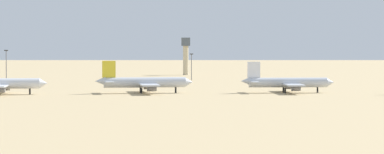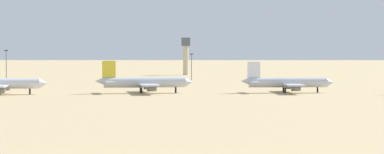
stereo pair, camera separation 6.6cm
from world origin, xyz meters
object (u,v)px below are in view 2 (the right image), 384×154
object	(u,v)px
parked_jet_yellow_3	(144,83)
light_pole_mid	(6,64)
parked_jet_white_4	(287,83)
light_pole_east	(191,65)
control_tower	(186,52)

from	to	relation	value
parked_jet_yellow_3	light_pole_mid	world-z (taller)	light_pole_mid
parked_jet_white_4	light_pole_east	xyz separation A→B (m)	(-34.80, 118.61, 4.08)
light_pole_east	parked_jet_white_4	bearing A→B (deg)	-73.65
control_tower	light_pole_mid	size ratio (longest dim) A/B	1.41
control_tower	light_pole_mid	distance (m)	136.73
parked_jet_yellow_3	control_tower	bearing A→B (deg)	77.54
parked_jet_yellow_3	light_pole_east	bearing A→B (deg)	73.28
parked_jet_white_4	light_pole_mid	xyz separation A→B (m)	(-124.06, 88.47, 5.18)
parked_jet_white_4	light_pole_mid	distance (m)	152.46
light_pole_mid	parked_jet_white_4	bearing A→B (deg)	-35.49
parked_jet_white_4	light_pole_mid	size ratio (longest dim) A/B	2.30
light_pole_mid	light_pole_east	world-z (taller)	light_pole_mid
parked_jet_yellow_3	light_pole_mid	distance (m)	113.64
control_tower	light_pole_east	distance (m)	75.38
parked_jet_white_4	light_pole_east	distance (m)	123.68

